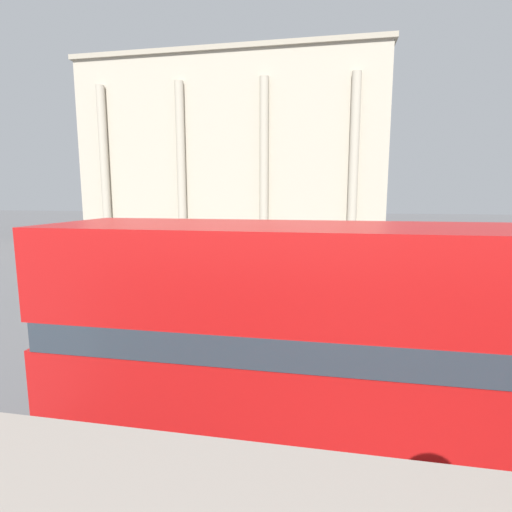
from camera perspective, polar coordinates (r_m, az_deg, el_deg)
name	(u,v)px	position (r m, az deg, el deg)	size (l,w,h in m)	color
double_decker_bus	(402,346)	(6.70, 20.11, -11.94)	(11.24, 2.68, 4.19)	black
plaza_building_left	(237,152)	(48.53, -2.70, 14.66)	(33.26, 14.15, 19.24)	#B2A893
traffic_light_near	(272,269)	(13.37, 2.35, -1.91)	(0.42, 0.24, 3.30)	black
car_maroon	(315,249)	(29.68, 8.46, 1.04)	(4.20, 1.93, 1.35)	black
car_silver	(329,285)	(18.02, 10.38, -4.04)	(4.20, 1.93, 1.35)	black
pedestrian_olive	(313,241)	(32.47, 8.08, 2.15)	(0.32, 0.32, 1.65)	#282B33
pedestrian_red	(279,267)	(20.73, 3.34, -1.56)	(0.32, 0.32, 1.63)	#282B33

